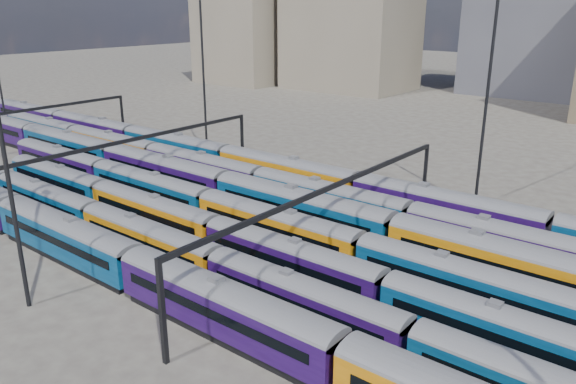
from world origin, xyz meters
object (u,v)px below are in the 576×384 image
Objects in this scene: rake_0 at (223,303)px; rake_1 at (149,236)px; mast_2 at (2,141)px; rake_2 at (290,256)px.

rake_0 is 1.59× the size of rake_1.
rake_1 is at bearing 87.08° from mast_2.
mast_2 is at bearing -129.75° from rake_2.
mast_2 is (-0.61, -12.00, 11.58)m from rake_1.
mast_2 is (-15.70, -7.00, 11.25)m from rake_0.
rake_0 is 1.55× the size of rake_2.
rake_1 is 16.69m from mast_2.
rake_1 is (-15.09, 5.00, -0.34)m from rake_0.
mast_2 is (-14.14, -17.00, 11.51)m from rake_2.
rake_2 is 3.72× the size of mast_2.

